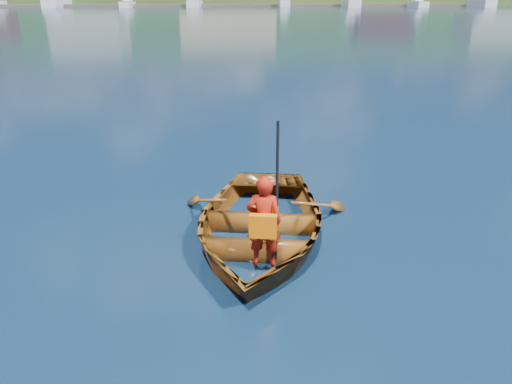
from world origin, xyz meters
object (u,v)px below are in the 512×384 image
at_px(child_paddler, 264,222).
at_px(dock, 279,5).
at_px(rowboat, 258,224).
at_px(marina_yachts, 243,2).

bearing_deg(child_paddler, dock, 86.03).
distance_m(rowboat, marina_yachts, 143.21).
bearing_deg(marina_yachts, child_paddler, -89.97).
bearing_deg(dock, child_paddler, -93.97).
relative_size(rowboat, marina_yachts, 0.03).
bearing_deg(dock, marina_yachts, -155.73).
xyz_separation_m(rowboat, dock, (10.37, 147.90, 0.15)).
bearing_deg(marina_yachts, dock, 24.27).
bearing_deg(rowboat, marina_yachts, 90.01).
xyz_separation_m(child_paddler, dock, (10.33, 148.81, -0.30)).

